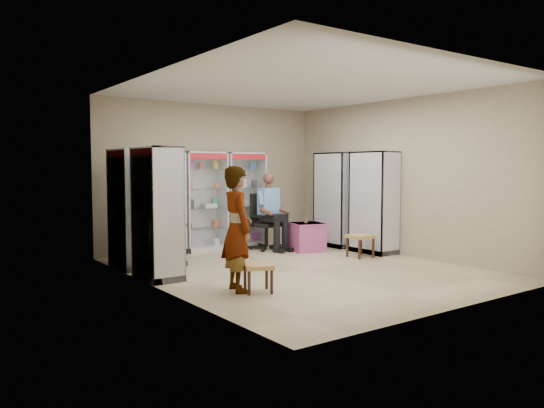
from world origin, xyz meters
TOP-DOWN VIEW (x-y plane):
  - floor at (0.00, 0.00)m, footprint 6.00×6.00m
  - room_shell at (0.00, 0.00)m, footprint 5.02×6.02m
  - cabinet_back_left at (-1.30, 2.73)m, footprint 0.90×0.50m
  - cabinet_back_mid at (-0.35, 2.73)m, footprint 0.90×0.50m
  - cabinet_back_right at (0.60, 2.73)m, footprint 0.90×0.50m
  - cabinet_right_far at (2.23, 1.60)m, footprint 0.90×0.50m
  - cabinet_right_near at (2.23, 0.50)m, footprint 0.90×0.50m
  - cabinet_left_far at (-2.23, 1.80)m, footprint 0.90×0.50m
  - cabinet_left_near at (-2.23, 0.70)m, footprint 0.90×0.50m
  - wooden_chair at (-1.55, 2.00)m, footprint 0.42×0.42m
  - seated_customer at (-1.55, 1.95)m, footprint 0.44×0.60m
  - office_chair at (0.76, 2.10)m, footprint 0.70×0.70m
  - seated_shopkeeper at (0.76, 2.05)m, footprint 0.55×0.72m
  - pink_trunk at (1.30, 1.42)m, footprint 0.72×0.71m
  - tea_glass at (1.26, 1.42)m, footprint 0.07×0.07m
  - woven_stool_a at (1.64, 0.28)m, footprint 0.45×0.45m
  - woven_stool_b at (-1.48, -0.90)m, footprint 0.50×0.50m
  - standing_man at (-1.67, -0.68)m, footprint 0.53×0.69m

SIDE VIEW (x-z plane):
  - floor at x=0.00m, z-range 0.00..0.00m
  - woven_stool_b at x=-1.48m, z-range 0.00..0.38m
  - woven_stool_a at x=1.64m, z-range 0.00..0.43m
  - pink_trunk at x=1.30m, z-range 0.00..0.57m
  - wooden_chair at x=-1.55m, z-range 0.00..0.94m
  - office_chair at x=0.76m, z-range 0.00..1.15m
  - tea_glass at x=1.26m, z-range 0.57..0.68m
  - seated_customer at x=-1.55m, z-range 0.00..1.34m
  - seated_shopkeeper at x=0.76m, z-range 0.00..1.47m
  - standing_man at x=-1.67m, z-range 0.00..1.71m
  - cabinet_back_left at x=-1.30m, z-range 0.00..2.00m
  - cabinet_back_mid at x=-0.35m, z-range 0.00..2.00m
  - cabinet_back_right at x=0.60m, z-range 0.00..2.00m
  - cabinet_right_far at x=2.23m, z-range 0.00..2.00m
  - cabinet_right_near at x=2.23m, z-range 0.00..2.00m
  - cabinet_left_far at x=-2.23m, z-range 0.00..2.00m
  - cabinet_left_near at x=-2.23m, z-range 0.00..2.00m
  - room_shell at x=0.00m, z-range 0.46..3.47m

